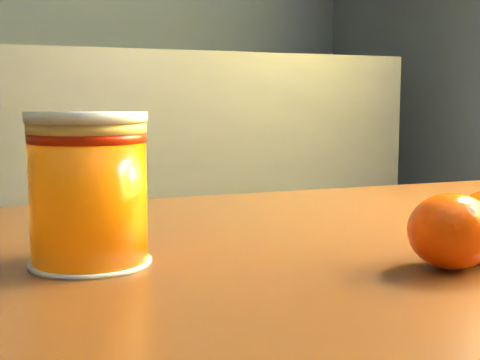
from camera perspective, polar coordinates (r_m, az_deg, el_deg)
name	(u,v)px	position (r m, az deg, el deg)	size (l,w,h in m)	color
table	(351,351)	(0.57, 9.44, -14.19)	(0.94, 0.68, 0.68)	brown
juice_glass	(89,190)	(0.49, -12.80, -0.84)	(0.09, 0.09, 0.11)	#E36004
orange_front	(451,231)	(0.49, 17.59, -4.18)	(0.06, 0.06, 0.05)	#FF4A05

